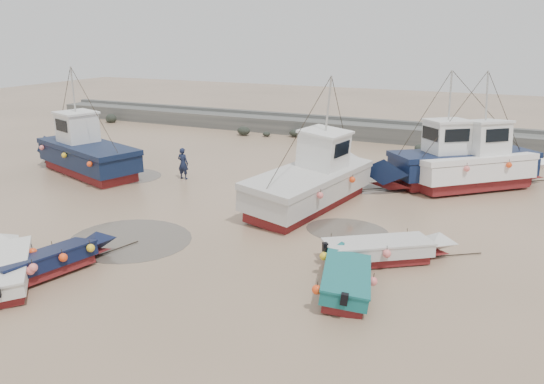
{
  "coord_description": "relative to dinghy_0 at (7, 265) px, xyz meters",
  "views": [
    {
      "loc": [
        11.0,
        -18.68,
        8.21
      ],
      "look_at": [
        1.6,
        1.62,
        1.4
      ],
      "focal_mm": 35.0,
      "sensor_mm": 36.0,
      "label": 1
    }
  ],
  "objects": [
    {
      "name": "seawall",
      "position": [
        4.31,
        29.4,
        0.09
      ],
      "size": [
        60.0,
        4.92,
        1.5
      ],
      "color": "#5F5F5A",
      "rests_on": "ground"
    },
    {
      "name": "cabin_boat_1",
      "position": [
        6.66,
        12.24,
        0.76
      ],
      "size": [
        4.38,
        11.29,
        6.22
      ],
      "rotation": [
        0.0,
        0.0,
        -0.17
      ],
      "color": "maroon",
      "rests_on": "ground"
    },
    {
      "name": "person",
      "position": [
        -1.83,
        13.44,
        -0.54
      ],
      "size": [
        0.67,
        0.44,
        1.84
      ],
      "primitive_type": "imported",
      "rotation": [
        0.0,
        0.0,
        3.15
      ],
      "color": "#161D36",
      "rests_on": "ground"
    },
    {
      "name": "cabin_boat_3",
      "position": [
        13.82,
        18.68,
        0.81
      ],
      "size": [
        8.14,
        7.55,
        6.22
      ],
      "rotation": [
        0.0,
        0.0,
        -0.84
      ],
      "color": "maroon",
      "rests_on": "ground"
    },
    {
      "name": "puddle_d",
      "position": [
        7.68,
        17.52,
        -0.54
      ],
      "size": [
        5.96,
        5.96,
        0.01
      ],
      "primitive_type": "cylinder",
      "color": "#544C42",
      "rests_on": "ground"
    },
    {
      "name": "dinghy_0",
      "position": [
        0.0,
        0.0,
        0.0
      ],
      "size": [
        5.13,
        5.06,
        1.43
      ],
      "rotation": [
        0.0,
        0.0,
        0.8
      ],
      "color": "maroon",
      "rests_on": "ground"
    },
    {
      "name": "puddle_a",
      "position": [
        1.46,
        4.65,
        -0.54
      ],
      "size": [
        5.12,
        5.12,
        0.01
      ],
      "primitive_type": "cylinder",
      "color": "#544C42",
      "rests_on": "ground"
    },
    {
      "name": "ground",
      "position": [
        4.26,
        7.41,
        -0.54
      ],
      "size": [
        120.0,
        120.0,
        0.0
      ],
      "primitive_type": "plane",
      "color": "tan",
      "rests_on": "ground"
    },
    {
      "name": "puddle_b",
      "position": [
        9.23,
        9.41,
        -0.54
      ],
      "size": [
        3.59,
        3.59,
        0.01
      ],
      "primitive_type": "cylinder",
      "color": "#544C42",
      "rests_on": "ground"
    },
    {
      "name": "cabin_boat_2",
      "position": [
        12.38,
        18.59,
        0.77
      ],
      "size": [
        9.67,
        7.72,
        6.22
      ],
      "rotation": [
        0.0,
        0.0,
        2.21
      ],
      "color": "maroon",
      "rests_on": "ground"
    },
    {
      "name": "dinghy_2",
      "position": [
        10.75,
        4.14,
        0.02
      ],
      "size": [
        2.42,
        5.42,
        1.43
      ],
      "rotation": [
        0.0,
        0.0,
        0.25
      ],
      "color": "maroon",
      "rests_on": "ground"
    },
    {
      "name": "cabin_boat_0",
      "position": [
        -8.08,
        12.15,
        0.77
      ],
      "size": [
        10.7,
        5.5,
        6.22
      ],
      "rotation": [
        0.0,
        0.0,
        1.23
      ],
      "color": "maroon",
      "rests_on": "ground"
    },
    {
      "name": "dinghy_1",
      "position": [
        1.08,
        1.13,
        0.01
      ],
      "size": [
        2.62,
        5.62,
        1.43
      ],
      "rotation": [
        0.0,
        0.0,
        -0.25
      ],
      "color": "maroon",
      "rests_on": "ground"
    },
    {
      "name": "puddle_c",
      "position": [
        -5.19,
        12.59,
        -0.54
      ],
      "size": [
        4.04,
        4.04,
        0.01
      ],
      "primitive_type": "cylinder",
      "color": "#544C42",
      "rests_on": "ground"
    },
    {
      "name": "dinghy_3",
      "position": [
        11.53,
        6.95,
        0.0
      ],
      "size": [
        5.51,
        4.18,
        1.43
      ],
      "rotation": [
        0.0,
        0.0,
        -0.96
      ],
      "color": "maroon",
      "rests_on": "ground"
    }
  ]
}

